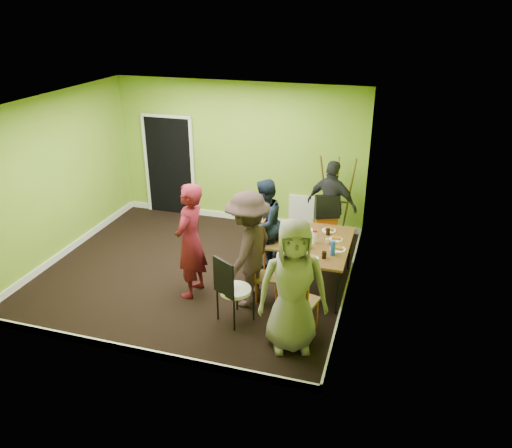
{
  "coord_description": "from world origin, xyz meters",
  "views": [
    {
      "loc": [
        3.05,
        -6.72,
        4.17
      ],
      "look_at": [
        1.03,
        0.0,
        1.0
      ],
      "focal_mm": 35.0,
      "sensor_mm": 36.0,
      "label": 1
    }
  ],
  "objects_px": {
    "dining_table": "(320,247)",
    "chair_front_end": "(298,298)",
    "orange_bottle": "(315,234)",
    "thermos": "(315,238)",
    "person_left_far": "(264,223)",
    "person_left_near": "(248,250)",
    "person_front_end": "(293,286)",
    "blue_bottle": "(333,248)",
    "chair_back_end": "(328,213)",
    "easel": "(336,200)",
    "person_back_end": "(332,205)",
    "chair_left_far": "(272,240)",
    "person_standing": "(190,241)",
    "chair_bentwood": "(231,287)",
    "chair_left_near": "(262,272)"
  },
  "relations": [
    {
      "from": "thermos",
      "to": "chair_front_end",
      "type": "bearing_deg",
      "value": -88.4
    },
    {
      "from": "person_standing",
      "to": "dining_table",
      "type": "bearing_deg",
      "value": 117.2
    },
    {
      "from": "person_left_near",
      "to": "easel",
      "type": "bearing_deg",
      "value": 169.55
    },
    {
      "from": "chair_back_end",
      "to": "thermos",
      "type": "height_order",
      "value": "chair_back_end"
    },
    {
      "from": "blue_bottle",
      "to": "person_left_near",
      "type": "bearing_deg",
      "value": -158.17
    },
    {
      "from": "chair_left_far",
      "to": "thermos",
      "type": "relative_size",
      "value": 4.63
    },
    {
      "from": "thermos",
      "to": "person_left_near",
      "type": "relative_size",
      "value": 0.11
    },
    {
      "from": "chair_left_far",
      "to": "orange_bottle",
      "type": "distance_m",
      "value": 0.81
    },
    {
      "from": "chair_left_near",
      "to": "orange_bottle",
      "type": "height_order",
      "value": "chair_left_near"
    },
    {
      "from": "easel",
      "to": "person_left_near",
      "type": "distance_m",
      "value": 2.66
    },
    {
      "from": "person_left_near",
      "to": "person_back_end",
      "type": "bearing_deg",
      "value": 168.23
    },
    {
      "from": "orange_bottle",
      "to": "thermos",
      "type": "bearing_deg",
      "value": -81.68
    },
    {
      "from": "blue_bottle",
      "to": "chair_left_far",
      "type": "bearing_deg",
      "value": 147.86
    },
    {
      "from": "chair_front_end",
      "to": "person_standing",
      "type": "relative_size",
      "value": 0.57
    },
    {
      "from": "person_left_near",
      "to": "person_front_end",
      "type": "height_order",
      "value": "person_front_end"
    },
    {
      "from": "chair_bentwood",
      "to": "person_standing",
      "type": "height_order",
      "value": "person_standing"
    },
    {
      "from": "dining_table",
      "to": "chair_front_end",
      "type": "xyz_separation_m",
      "value": [
        -0.05,
        -1.33,
        -0.12
      ]
    },
    {
      "from": "chair_front_end",
      "to": "person_left_far",
      "type": "relative_size",
      "value": 0.67
    },
    {
      "from": "person_left_far",
      "to": "person_front_end",
      "type": "distance_m",
      "value": 2.26
    },
    {
      "from": "dining_table",
      "to": "easel",
      "type": "xyz_separation_m",
      "value": [
        -0.01,
        1.72,
        0.13
      ]
    },
    {
      "from": "blue_bottle",
      "to": "easel",
      "type": "bearing_deg",
      "value": 97.02
    },
    {
      "from": "chair_back_end",
      "to": "easel",
      "type": "height_order",
      "value": "easel"
    },
    {
      "from": "person_left_far",
      "to": "chair_bentwood",
      "type": "bearing_deg",
      "value": 14.04
    },
    {
      "from": "chair_front_end",
      "to": "chair_bentwood",
      "type": "relative_size",
      "value": 1.0
    },
    {
      "from": "chair_back_end",
      "to": "thermos",
      "type": "bearing_deg",
      "value": 67.18
    },
    {
      "from": "easel",
      "to": "person_left_far",
      "type": "relative_size",
      "value": 1.1
    },
    {
      "from": "chair_left_far",
      "to": "person_left_near",
      "type": "bearing_deg",
      "value": -3.32
    },
    {
      "from": "chair_left_far",
      "to": "chair_left_near",
      "type": "height_order",
      "value": "chair_left_far"
    },
    {
      "from": "person_standing",
      "to": "person_back_end",
      "type": "height_order",
      "value": "person_standing"
    },
    {
      "from": "person_left_near",
      "to": "chair_back_end",
      "type": "bearing_deg",
      "value": 167.08
    },
    {
      "from": "chair_back_end",
      "to": "person_standing",
      "type": "xyz_separation_m",
      "value": [
        -1.73,
        -2.01,
        0.16
      ]
    },
    {
      "from": "chair_back_end",
      "to": "orange_bottle",
      "type": "distance_m",
      "value": 1.01
    },
    {
      "from": "chair_back_end",
      "to": "chair_front_end",
      "type": "distance_m",
      "value": 2.58
    },
    {
      "from": "thermos",
      "to": "blue_bottle",
      "type": "relative_size",
      "value": 0.87
    },
    {
      "from": "person_back_end",
      "to": "chair_front_end",
      "type": "bearing_deg",
      "value": 107.39
    },
    {
      "from": "person_left_far",
      "to": "person_left_near",
      "type": "bearing_deg",
      "value": 18.02
    },
    {
      "from": "person_standing",
      "to": "person_left_near",
      "type": "relative_size",
      "value": 1.01
    },
    {
      "from": "chair_left_far",
      "to": "blue_bottle",
      "type": "relative_size",
      "value": 4.03
    },
    {
      "from": "dining_table",
      "to": "orange_bottle",
      "type": "height_order",
      "value": "orange_bottle"
    },
    {
      "from": "chair_left_far",
      "to": "thermos",
      "type": "height_order",
      "value": "thermos"
    },
    {
      "from": "chair_left_far",
      "to": "chair_bentwood",
      "type": "relative_size",
      "value": 0.88
    },
    {
      "from": "chair_back_end",
      "to": "orange_bottle",
      "type": "bearing_deg",
      "value": 65.05
    },
    {
      "from": "blue_bottle",
      "to": "person_left_far",
      "type": "distance_m",
      "value": 1.49
    },
    {
      "from": "person_left_far",
      "to": "easel",
      "type": "bearing_deg",
      "value": 154.25
    },
    {
      "from": "blue_bottle",
      "to": "person_left_far",
      "type": "xyz_separation_m",
      "value": [
        -1.26,
        0.78,
        -0.1
      ]
    },
    {
      "from": "thermos",
      "to": "person_back_end",
      "type": "relative_size",
      "value": 0.12
    },
    {
      "from": "chair_front_end",
      "to": "blue_bottle",
      "type": "height_order",
      "value": "chair_front_end"
    },
    {
      "from": "thermos",
      "to": "blue_bottle",
      "type": "height_order",
      "value": "blue_bottle"
    },
    {
      "from": "chair_left_far",
      "to": "person_front_end",
      "type": "relative_size",
      "value": 0.5
    },
    {
      "from": "thermos",
      "to": "person_left_far",
      "type": "height_order",
      "value": "person_left_far"
    }
  ]
}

